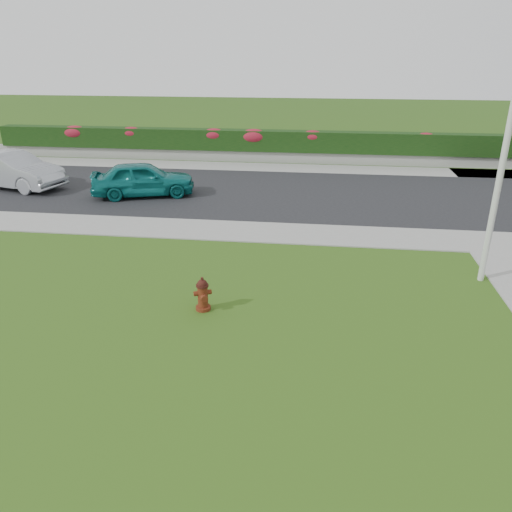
# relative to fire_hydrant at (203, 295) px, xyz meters

# --- Properties ---
(ground) EXTENTS (120.00, 120.00, 0.00)m
(ground) POSITION_rel_fire_hydrant_xyz_m (1.31, -3.42, -0.40)
(ground) COLOR black
(ground) RESTS_ON ground
(street_far) EXTENTS (26.00, 8.00, 0.04)m
(street_far) POSITION_rel_fire_hydrant_xyz_m (-3.69, 10.58, -0.38)
(street_far) COLOR black
(street_far) RESTS_ON ground
(sidewalk_far) EXTENTS (24.00, 2.00, 0.04)m
(sidewalk_far) POSITION_rel_fire_hydrant_xyz_m (-4.69, 5.58, -0.38)
(sidewalk_far) COLOR gray
(sidewalk_far) RESTS_ON ground
(curb_corner) EXTENTS (2.00, 2.00, 0.04)m
(curb_corner) POSITION_rel_fire_hydrant_xyz_m (8.31, 5.58, -0.38)
(curb_corner) COLOR gray
(curb_corner) RESTS_ON ground
(sidewalk_beyond) EXTENTS (34.00, 2.00, 0.04)m
(sidewalk_beyond) POSITION_rel_fire_hydrant_xyz_m (0.31, 15.58, -0.38)
(sidewalk_beyond) COLOR gray
(sidewalk_beyond) RESTS_ON ground
(retaining_wall) EXTENTS (34.00, 0.40, 0.60)m
(retaining_wall) POSITION_rel_fire_hydrant_xyz_m (0.31, 17.08, -0.10)
(retaining_wall) COLOR gray
(retaining_wall) RESTS_ON ground
(hedge) EXTENTS (32.00, 0.90, 1.10)m
(hedge) POSITION_rel_fire_hydrant_xyz_m (0.31, 17.18, 0.75)
(hedge) COLOR black
(hedge) RESTS_ON retaining_wall
(fire_hydrant) EXTENTS (0.43, 0.42, 0.84)m
(fire_hydrant) POSITION_rel_fire_hydrant_xyz_m (0.00, 0.00, 0.00)
(fire_hydrant) COLOR #4A1D0B
(fire_hydrant) RESTS_ON ground
(sedan_teal) EXTENTS (4.54, 2.91, 1.44)m
(sedan_teal) POSITION_rel_fire_hydrant_xyz_m (-4.72, 9.44, 0.36)
(sedan_teal) COLOR #0E6B68
(sedan_teal) RESTS_ON street_far
(sedan_silver) EXTENTS (5.03, 2.82, 1.57)m
(sedan_silver) POSITION_rel_fire_hydrant_xyz_m (-10.90, 9.97, 0.43)
(sedan_silver) COLOR #AEB1B6
(sedan_silver) RESTS_ON street_far
(utility_pole) EXTENTS (0.16, 0.16, 6.58)m
(utility_pole) POSITION_rel_fire_hydrant_xyz_m (7.08, 2.59, 2.89)
(utility_pole) COLOR silver
(utility_pole) RESTS_ON ground
(flower_clump_a) EXTENTS (1.45, 0.93, 0.73)m
(flower_clump_a) POSITION_rel_fire_hydrant_xyz_m (-11.33, 17.08, 1.01)
(flower_clump_a) COLOR #AD1D35
(flower_clump_a) RESTS_ON hedge
(flower_clump_b) EXTENTS (1.22, 0.79, 0.61)m
(flower_clump_b) POSITION_rel_fire_hydrant_xyz_m (-7.98, 17.08, 1.06)
(flower_clump_b) COLOR #AD1D35
(flower_clump_b) RESTS_ON hedge
(flower_clump_c) EXTENTS (1.31, 0.84, 0.65)m
(flower_clump_c) POSITION_rel_fire_hydrant_xyz_m (-3.26, 17.08, 1.04)
(flower_clump_c) COLOR #AD1D35
(flower_clump_c) RESTS_ON hedge
(flower_clump_d) EXTENTS (1.52, 0.98, 0.76)m
(flower_clump_d) POSITION_rel_fire_hydrant_xyz_m (-1.04, 17.08, 1.00)
(flower_clump_d) COLOR #AD1D35
(flower_clump_d) RESTS_ON hedge
(flower_clump_e) EXTENTS (1.22, 0.78, 0.61)m
(flower_clump_e) POSITION_rel_fire_hydrant_xyz_m (2.14, 17.08, 1.06)
(flower_clump_e) COLOR #AD1D35
(flower_clump_e) RESTS_ON hedge
(flower_clump_f) EXTENTS (1.07, 0.69, 0.54)m
(flower_clump_f) POSITION_rel_fire_hydrant_xyz_m (8.05, 17.08, 1.09)
(flower_clump_f) COLOR #AD1D35
(flower_clump_f) RESTS_ON hedge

